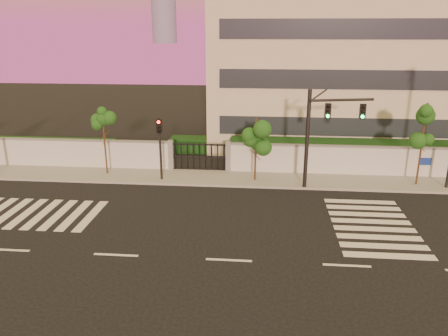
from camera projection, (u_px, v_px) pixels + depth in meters
The scene contains 11 objects.
ground at pixel (229, 260), 18.83m from camera, with size 120.00×120.00×0.00m, color black.
sidewalk at pixel (241, 179), 28.76m from camera, with size 60.00×3.00×0.15m, color gray.
perimeter_wall at pixel (244, 158), 29.87m from camera, with size 60.00×0.36×2.20m.
hedge_row at pixel (260, 151), 32.45m from camera, with size 41.00×4.25×1.80m.
institutional_building at pixel (355, 70), 37.02m from camera, with size 24.40×12.40×12.25m.
road_markings at pixel (204, 222), 22.52m from camera, with size 57.00×7.62×0.02m.
street_tree_c at pixel (104, 126), 28.68m from camera, with size 1.30×1.04×4.64m.
street_tree_d at pixel (256, 135), 27.49m from camera, with size 1.59×1.27×4.23m.
street_tree_e at pixel (425, 126), 26.46m from camera, with size 1.45×1.16×5.30m.
traffic_signal_main at pixel (321, 128), 25.90m from camera, with size 3.88×0.94×6.17m.
traffic_signal_secondary at pixel (160, 141), 27.73m from camera, with size 0.33×0.33×4.25m.
Camera 1 is at (1.30, -16.66, 9.56)m, focal length 35.00 mm.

